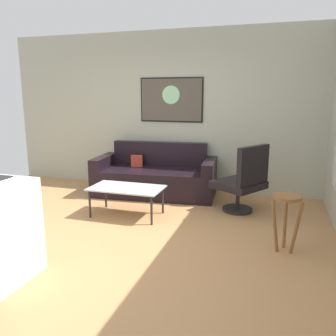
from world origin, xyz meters
The scene contains 7 objects.
ground centered at (0.00, 0.00, -0.02)m, with size 6.40×6.40×0.04m, color #B07D4D.
back_wall centered at (0.00, 2.42, 1.40)m, with size 6.40×0.05×2.80m, color #A9AC98.
couch centered at (-0.15, 1.89, 0.30)m, with size 2.11×1.08×0.87m.
coffee_table centered at (-0.17, 0.74, 0.38)m, with size 1.02×0.57×0.42m.
armchair centered at (1.39, 1.37, 0.48)m, with size 0.86×0.86×1.00m.
bar_stool centered at (1.96, 0.21, 0.48)m, with size 0.35×0.34×0.64m.
wall_painting centered at (-0.01, 2.38, 1.61)m, with size 1.15×0.03×0.78m.
Camera 1 is at (1.80, -3.58, 1.71)m, focal length 36.92 mm.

